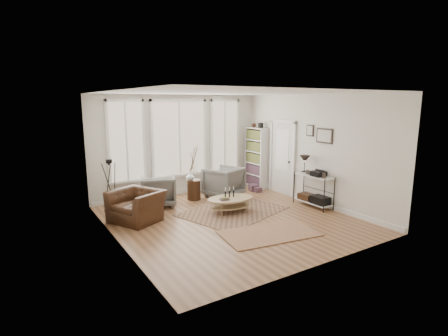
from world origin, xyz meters
TOP-DOWN VIEW (x-y plane):
  - room at (0.02, 0.03)m, footprint 5.50×5.54m
  - bay_window at (0.00, 2.71)m, footprint 4.14×0.12m
  - door at (2.57, 1.15)m, footprint 0.09×1.06m
  - bookcase at (2.44, 2.23)m, footprint 0.31×0.85m
  - low_shelf at (2.38, -0.30)m, footprint 0.38×1.08m
  - wall_art at (2.58, -0.27)m, footprint 0.04×0.88m
  - rug_main at (0.38, 0.45)m, footprint 2.87×2.47m
  - rug_runner at (0.18, -1.20)m, footprint 2.12×1.38m
  - coffee_table at (0.27, 0.41)m, footprint 1.25×0.86m
  - armchair_left at (-1.01, 1.93)m, footprint 1.11×1.13m
  - armchair_right at (0.91, 1.75)m, footprint 1.21×1.23m
  - side_table at (0.05, 1.94)m, footprint 0.37×0.37m
  - vase at (-0.06, 1.94)m, footprint 0.28×0.28m
  - accent_chair at (-1.89, 1.06)m, footprint 1.41×1.35m
  - tripod_camera at (-2.20, 2.03)m, footprint 0.47×0.47m
  - book_stack_near at (2.05, 1.84)m, footprint 0.30×0.34m
  - book_stack_far at (2.05, 1.64)m, footprint 0.19×0.24m

SIDE VIEW (x-z plane):
  - rug_main at x=0.38m, z-range 0.00..0.01m
  - rug_runner at x=0.18m, z-range 0.01..0.02m
  - book_stack_far at x=2.05m, z-range 0.00..0.15m
  - book_stack_near at x=2.05m, z-range 0.00..0.19m
  - coffee_table at x=0.27m, z-range 0.02..0.57m
  - accent_chair at x=-1.89m, z-range 0.00..0.71m
  - armchair_left at x=-1.01m, z-range 0.00..0.81m
  - armchair_right at x=0.91m, z-range 0.00..0.87m
  - low_shelf at x=2.38m, z-range -0.14..1.16m
  - tripod_camera at x=-2.20m, z-range -0.05..1.27m
  - vase at x=-0.06m, z-range 0.56..0.79m
  - side_table at x=0.05m, z-range -0.03..1.54m
  - bookcase at x=2.44m, z-range -0.07..1.99m
  - door at x=2.57m, z-range 0.01..2.23m
  - room at x=0.02m, z-range -0.02..2.88m
  - bay_window at x=0.00m, z-range 0.49..2.73m
  - wall_art at x=2.58m, z-range 1.66..2.10m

